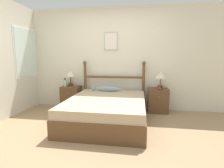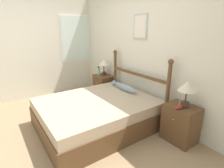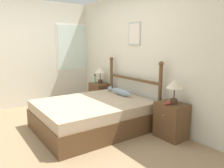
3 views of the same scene
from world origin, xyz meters
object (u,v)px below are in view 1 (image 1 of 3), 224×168
object	(u,v)px
bed	(107,110)
table_lamp_right	(161,76)
nightstand_left	(71,97)
bottle	(65,83)
table_lamp_left	(70,75)
fish_pillow	(107,89)
nightstand_right	(158,100)
model_boat	(160,88)

from	to	relation	value
bed	table_lamp_right	world-z (taller)	table_lamp_right
bed	nightstand_left	xyz separation A→B (m)	(-1.10, 0.83, 0.04)
bed	nightstand_left	world-z (taller)	nightstand_left
bottle	bed	bearing A→B (deg)	-32.19
table_lamp_left	fish_pillow	world-z (taller)	table_lamp_left
nightstand_right	bottle	size ratio (longest dim) A/B	2.73
nightstand_right	model_boat	world-z (taller)	model_boat
nightstand_right	model_boat	distance (m)	0.34
table_lamp_right	model_boat	world-z (taller)	table_lamp_right
nightstand_right	table_lamp_right	bearing A→B (deg)	-11.12
table_lamp_right	bottle	world-z (taller)	table_lamp_right
table_lamp_right	fish_pillow	world-z (taller)	table_lamp_right
nightstand_left	bottle	distance (m)	0.41
nightstand_left	table_lamp_left	size ratio (longest dim) A/B	1.47
table_lamp_right	table_lamp_left	bearing A→B (deg)	179.08
nightstand_right	fish_pillow	bearing A→B (deg)	-174.21
bed	model_boat	xyz separation A→B (m)	(1.12, 0.71, 0.36)
table_lamp_left	table_lamp_right	bearing A→B (deg)	-0.92
bed	fish_pillow	size ratio (longest dim) A/B	2.76
nightstand_right	bottle	xyz separation A→B (m)	(-2.33, -0.06, 0.39)
model_boat	fish_pillow	xyz separation A→B (m)	(-1.25, -0.01, -0.04)
table_lamp_right	bottle	xyz separation A→B (m)	(-2.37, -0.05, -0.20)
model_boat	fish_pillow	size ratio (longest dim) A/B	0.32
bottle	model_boat	size ratio (longest dim) A/B	0.96
nightstand_left	model_boat	size ratio (longest dim) A/B	2.63
table_lamp_left	table_lamp_right	world-z (taller)	same
bed	nightstand_right	size ratio (longest dim) A/B	3.31
table_lamp_left	fish_pillow	bearing A→B (deg)	-8.86
fish_pillow	bed	bearing A→B (deg)	-79.53
table_lamp_right	model_boat	xyz separation A→B (m)	(-0.02, -0.11, -0.27)
table_lamp_left	nightstand_right	bearing A→B (deg)	-0.74
nightstand_left	bottle	world-z (taller)	bottle
table_lamp_left	model_boat	bearing A→B (deg)	-3.70
table_lamp_right	model_boat	bearing A→B (deg)	-100.47
table_lamp_left	model_boat	size ratio (longest dim) A/B	1.79
nightstand_left	fish_pillow	bearing A→B (deg)	-7.34
table_lamp_left	bottle	size ratio (longest dim) A/B	1.85
nightstand_left	nightstand_right	size ratio (longest dim) A/B	1.00
model_boat	nightstand_right	bearing A→B (deg)	98.69
table_lamp_right	bottle	size ratio (longest dim) A/B	1.85
bed	nightstand_left	bearing A→B (deg)	142.93
table_lamp_left	table_lamp_right	distance (m)	2.25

